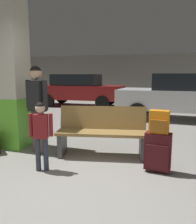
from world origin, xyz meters
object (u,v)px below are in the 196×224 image
bench (102,132)px  suitcase (158,151)px  backpack_bright (159,122)px  parked_car_near (183,96)px  structural_pillar (11,69)px  parked_car_far (79,89)px  child (41,129)px  adult (37,100)px

bench → suitcase: bench is taller
backpack_bright → parked_car_near: 4.53m
backpack_bright → structural_pillar: bearing=168.3°
structural_pillar → bench: structural_pillar is taller
structural_pillar → backpack_bright: 3.01m
structural_pillar → parked_car_far: 6.47m
backpack_bright → parked_car_near: size_ratio=0.08×
structural_pillar → child: structural_pillar is taller
child → parked_car_near: (2.55, 4.83, 0.15)m
adult → parked_car_near: 5.08m
child → parked_car_near: bearing=62.2°
bench → suitcase: size_ratio=2.74×
adult → parked_car_far: adult is taller
adult → parked_car_near: size_ratio=0.38×
bench → adult: 1.33m
structural_pillar → bench: (1.86, -0.08, -1.12)m
parked_car_near → structural_pillar: bearing=-133.6°
adult → parked_car_far: size_ratio=0.39×
suitcase → parked_car_near: 4.56m
structural_pillar → suitcase: (2.85, -0.59, -1.25)m
structural_pillar → backpack_bright: size_ratio=9.28×
bench → parked_car_near: parked_car_near is taller
structural_pillar → parked_car_far: structural_pillar is taller
parked_car_near → parked_car_far: bearing=150.5°
structural_pillar → bench: bearing=-2.5°
suitcase → parked_car_near: size_ratio=0.14×
backpack_bright → child: (-1.72, -0.38, -0.12)m
suitcase → parked_car_far: 7.86m
backpack_bright → child: bearing=-167.6°
structural_pillar → suitcase: 3.16m
bench → backpack_bright: 1.15m
adult → backpack_bright: bearing=-9.7°
structural_pillar → child: 1.75m
bench → parked_car_far: size_ratio=0.40×
suitcase → backpack_bright: 0.45m
child → adult: adult is taller
bench → structural_pillar: bearing=177.5°
suitcase → parked_car_far: size_ratio=0.15×
adult → parked_car_near: bearing=53.6°
child → adult: (-0.47, 0.75, 0.35)m
suitcase → parked_car_near: (0.83, 4.46, 0.48)m
backpack_bright → parked_car_far: size_ratio=0.08×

